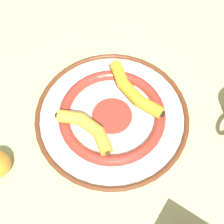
{
  "coord_description": "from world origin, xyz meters",
  "views": [
    {
      "loc": [
        0.26,
        -0.21,
        0.71
      ],
      "look_at": [
        -0.01,
        0.03,
        0.04
      ],
      "focal_mm": 50.0,
      "sensor_mm": 36.0,
      "label": 1
    }
  ],
  "objects": [
    {
      "name": "ground_plane",
      "position": [
        0.0,
        0.0,
        0.0
      ],
      "size": [
        2.8,
        2.8,
        0.0
      ],
      "primitive_type": "plane",
      "color": "#B2C693"
    },
    {
      "name": "banana_a",
      "position": [
        -0.01,
        -0.04,
        0.05
      ],
      "size": [
        0.18,
        0.07,
        0.03
      ],
      "rotation": [
        0.0,
        0.0,
        3.3
      ],
      "color": "gold",
      "rests_on": "decorative_bowl"
    },
    {
      "name": "decorative_bowl",
      "position": [
        -0.01,
        0.03,
        0.02
      ],
      "size": [
        0.39,
        0.39,
        0.03
      ],
      "color": "white",
      "rests_on": "ground_plane"
    },
    {
      "name": "banana_b",
      "position": [
        -0.02,
        0.11,
        0.05
      ],
      "size": [
        0.21,
        0.06,
        0.03
      ],
      "rotation": [
        0.0,
        0.0,
        -0.09
      ],
      "color": "gold",
      "rests_on": "decorative_bowl"
    }
  ]
}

